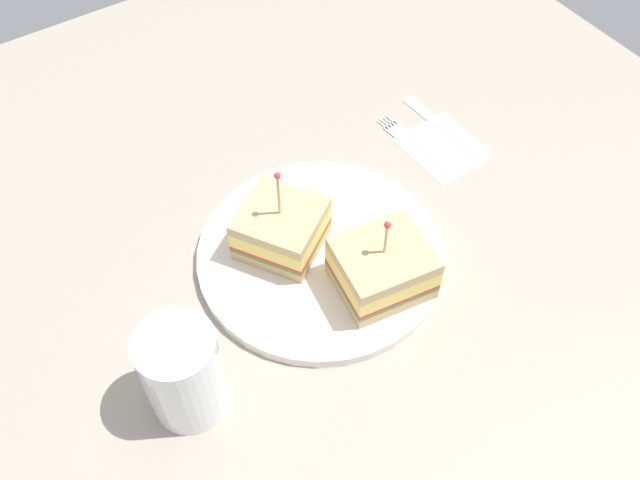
{
  "coord_description": "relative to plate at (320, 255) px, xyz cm",
  "views": [
    {
      "loc": [
        -37.67,
        24.87,
        62.4
      ],
      "look_at": [
        0.0,
        0.0,
        3.29
      ],
      "focal_mm": 39.45,
      "sensor_mm": 36.0,
      "label": 1
    }
  ],
  "objects": [
    {
      "name": "sandwich_half_front",
      "position": [
        3.16,
        2.87,
        3.31
      ],
      "size": [
        11.32,
        11.24,
        11.23
      ],
      "color": "tan",
      "rests_on": "plate"
    },
    {
      "name": "plate",
      "position": [
        0.0,
        0.0,
        0.0
      ],
      "size": [
        26.7,
        26.7,
        1.29
      ],
      "primitive_type": "cylinder",
      "color": "silver",
      "rests_on": "ground_plane"
    },
    {
      "name": "knife",
      "position": [
        9.6,
        -24.26,
        -0.47
      ],
      "size": [
        13.35,
        1.92,
        0.35
      ],
      "color": "silver",
      "rests_on": "ground_plane"
    },
    {
      "name": "fork",
      "position": [
        9.3,
        -19.32,
        -0.47
      ],
      "size": [
        12.62,
        2.55,
        0.35
      ],
      "color": "silver",
      "rests_on": "ground_plane"
    },
    {
      "name": "ground_plane",
      "position": [
        0.0,
        0.0,
        -1.64
      ],
      "size": [
        112.79,
        112.79,
        2.0
      ],
      "primitive_type": "cube",
      "color": "#9E9384"
    },
    {
      "name": "sandwich_half_back",
      "position": [
        -6.99,
        -2.96,
        3.47
      ],
      "size": [
        9.27,
        10.2,
        10.17
      ],
      "color": "tan",
      "rests_on": "plate"
    },
    {
      "name": "napkin",
      "position": [
        5.71,
        -22.1,
        -0.57
      ],
      "size": [
        9.93,
        9.02,
        0.15
      ],
      "primitive_type": "cube",
      "rotation": [
        0.0,
        0.0,
        6.33
      ],
      "color": "white",
      "rests_on": "ground_plane"
    },
    {
      "name": "drink_glass",
      "position": [
        -7.16,
        19.35,
        4.33
      ],
      "size": [
        7.2,
        7.2,
        11.17
      ],
      "color": "silver",
      "rests_on": "ground_plane"
    }
  ]
}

